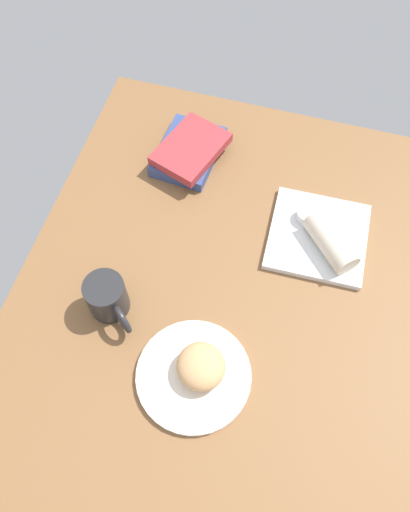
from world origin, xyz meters
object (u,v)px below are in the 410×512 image
at_px(sauce_cup, 308,215).
at_px(book_stack, 189,151).
at_px(round_plate, 194,376).
at_px(scone_pastry, 201,366).
at_px(square_plate, 318,236).
at_px(breakfast_wrap, 331,242).
at_px(coffee_mug, 108,298).

height_order(sauce_cup, book_stack, book_stack).
bearing_deg(round_plate, sauce_cup, -19.43).
bearing_deg(scone_pastry, round_plate, 136.43).
distance_m(sauce_cup, book_stack, 0.33).
distance_m(square_plate, breakfast_wrap, 0.05).
bearing_deg(sauce_cup, scone_pastry, 161.52).
distance_m(square_plate, book_stack, 0.37).
relative_size(scone_pastry, square_plate, 0.45).
height_order(square_plate, book_stack, book_stack).
bearing_deg(scone_pastry, coffee_mug, 69.60).
bearing_deg(sauce_cup, coffee_mug, 132.07).
relative_size(round_plate, coffee_mug, 1.93).
relative_size(sauce_cup, coffee_mug, 0.43).
xyz_separation_m(scone_pastry, breakfast_wrap, (0.34, -0.19, 0.00)).
xyz_separation_m(square_plate, breakfast_wrap, (-0.03, -0.03, 0.04)).
distance_m(round_plate, sauce_cup, 0.44).
relative_size(breakfast_wrap, coffee_mug, 1.17).
bearing_deg(sauce_cup, breakfast_wrap, -137.08).
xyz_separation_m(square_plate, coffee_mug, (-0.28, 0.39, 0.04)).
distance_m(scone_pastry, book_stack, 0.54).
distance_m(book_stack, coffee_mug, 0.43).
distance_m(round_plate, breakfast_wrap, 0.41).
bearing_deg(book_stack, sauce_cup, -109.02).
bearing_deg(breakfast_wrap, square_plate, -89.50).
bearing_deg(sauce_cup, book_stack, 70.98).
bearing_deg(coffee_mug, square_plate, -53.70).
xyz_separation_m(round_plate, sauce_cup, (0.41, -0.15, 0.02)).
bearing_deg(round_plate, breakfast_wrap, -30.36).
relative_size(round_plate, scone_pastry, 2.34).
bearing_deg(book_stack, square_plate, -112.53).
distance_m(square_plate, coffee_mug, 0.48).
bearing_deg(coffee_mug, book_stack, -5.85).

